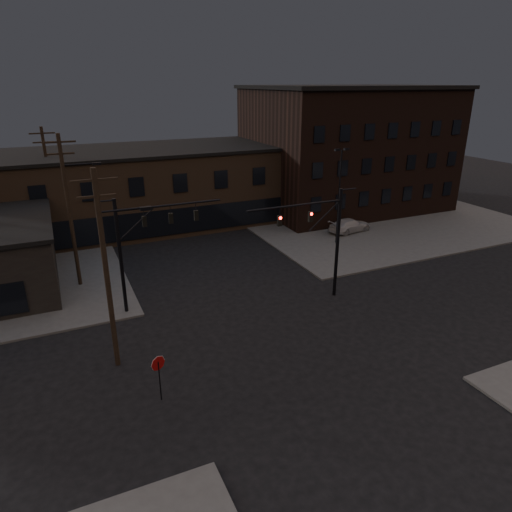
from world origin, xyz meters
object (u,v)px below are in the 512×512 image
(stop_sign, at_px, (159,368))
(parked_car_lot_b, at_px, (350,225))
(car_crossing, at_px, (197,218))
(parked_car_lot_a, at_px, (341,214))
(traffic_signal_far, at_px, (139,241))
(traffic_signal_near, at_px, (324,234))

(stop_sign, bearing_deg, parked_car_lot_b, 37.04)
(car_crossing, bearing_deg, parked_car_lot_a, -29.72)
(parked_car_lot_b, bearing_deg, traffic_signal_far, 100.25)
(stop_sign, distance_m, car_crossing, 29.45)
(stop_sign, height_order, parked_car_lot_b, stop_sign)
(traffic_signal_near, height_order, parked_car_lot_a, traffic_signal_near)
(traffic_signal_far, xyz_separation_m, car_crossing, (9.28, 17.48, -4.20))
(parked_car_lot_b, xyz_separation_m, car_crossing, (-13.66, 9.19, -0.03))
(stop_sign, relative_size, car_crossing, 0.50)
(parked_car_lot_a, relative_size, car_crossing, 0.93)
(traffic_signal_far, relative_size, parked_car_lot_b, 1.66)
(traffic_signal_near, relative_size, parked_car_lot_b, 1.66)
(traffic_signal_near, xyz_separation_m, stop_sign, (-13.36, -6.49, -3.09))
(traffic_signal_near, bearing_deg, stop_sign, -154.10)
(traffic_signal_near, height_order, car_crossing, traffic_signal_near)
(traffic_signal_far, distance_m, car_crossing, 20.23)
(traffic_signal_far, relative_size, parked_car_lot_a, 1.74)
(stop_sign, xyz_separation_m, parked_car_lot_b, (24.22, 18.28, -1.00))
(stop_sign, height_order, parked_car_lot_a, stop_sign)
(traffic_signal_near, bearing_deg, parked_car_lot_b, 47.35)
(parked_car_lot_b, bearing_deg, car_crossing, 46.43)
(traffic_signal_near, height_order, parked_car_lot_b, traffic_signal_near)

